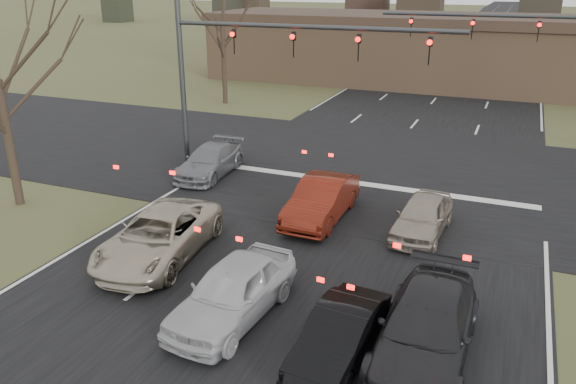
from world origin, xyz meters
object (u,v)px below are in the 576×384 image
car_red_ahead (321,200)px  car_silver_suv (159,236)px  building (478,51)px  car_white_sedan (233,291)px  car_black_hatch (340,335)px  car_grey_ahead (210,161)px  mast_arm_far (544,42)px  car_charcoal_sedan (426,328)px  car_silver_ahead (422,216)px  mast_arm_near (248,53)px

car_red_ahead → car_silver_suv: bearing=-127.5°
building → car_white_sedan: size_ratio=9.77×
car_white_sedan → car_red_ahead: 6.65m
building → car_black_hatch: 36.24m
car_grey_ahead → mast_arm_far: bearing=38.1°
mast_arm_far → car_charcoal_sedan: bearing=-95.6°
car_white_sedan → car_grey_ahead: (-6.00, 9.29, -0.11)m
car_silver_ahead → car_white_sedan: bearing=-114.2°
car_white_sedan → car_grey_ahead: 11.06m
car_charcoal_sedan → car_white_sedan: bearing=-175.8°
car_silver_suv → car_charcoal_sedan: (8.28, -1.73, -0.00)m
mast_arm_near → car_silver_ahead: mast_arm_near is taller
car_silver_suv → car_grey_ahead: (-2.42, 7.27, -0.09)m
mast_arm_near → mast_arm_far: size_ratio=1.09×
mast_arm_far → car_red_ahead: (-6.68, -13.98, -4.29)m
car_black_hatch → mast_arm_far: bearing=84.2°
car_black_hatch → car_silver_ahead: bearing=89.9°
building → car_white_sedan: (-2.50, -35.63, -1.93)m
car_white_sedan → car_silver_ahead: size_ratio=1.14×
car_grey_ahead → car_black_hatch: bearing=-51.4°
building → car_silver_suv: bearing=-100.3°
car_silver_ahead → car_grey_ahead: bearing=168.2°
mast_arm_far → car_silver_suv: mast_arm_far is taller
car_silver_suv → car_black_hatch: car_silver_suv is taller
building → car_charcoal_sedan: (2.20, -35.34, -1.95)m
mast_arm_near → car_black_hatch: 14.29m
mast_arm_far → car_charcoal_sedan: (-1.98, -20.34, -4.31)m
car_silver_suv → car_white_sedan: 4.11m
mast_arm_far → car_silver_ahead: 14.92m
car_black_hatch → car_white_sedan: bearing=173.5°
car_charcoal_sedan → car_silver_ahead: bearing=101.3°
car_grey_ahead → car_silver_ahead: 9.84m
building → mast_arm_far: bearing=-74.4°
building → mast_arm_far: mast_arm_far is taller
building → car_black_hatch: size_ratio=11.64×
car_white_sedan → car_charcoal_sedan: bearing=8.2°
mast_arm_far → car_silver_ahead: mast_arm_far is taller
car_charcoal_sedan → car_silver_suv: bearing=168.9°
mast_arm_far → car_charcoal_sedan: mast_arm_far is taller
building → car_white_sedan: building is taller
mast_arm_far → car_black_hatch: mast_arm_far is taller
mast_arm_near → car_white_sedan: size_ratio=2.79×
car_white_sedan → mast_arm_far: bearing=76.7°
mast_arm_near → car_red_ahead: mast_arm_near is taller
mast_arm_far → car_red_ahead: size_ratio=2.52×
car_silver_suv → car_black_hatch: bearing=-28.0°
car_red_ahead → car_grey_ahead: bearing=156.5°
car_silver_suv → car_grey_ahead: 7.66m
building → mast_arm_far: 15.75m
car_white_sedan → building: bearing=90.7°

